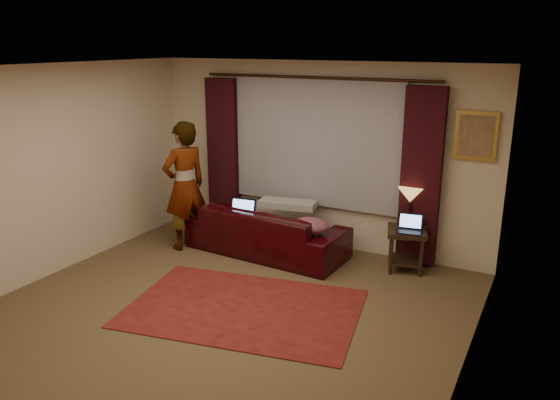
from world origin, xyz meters
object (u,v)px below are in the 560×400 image
object	(u,v)px
person	(185,186)
laptop_sofa	(240,211)
sofa	(266,222)
tiffany_lamp	(410,207)
laptop_table	(410,224)
end_table	(406,249)

from	to	relation	value
person	laptop_sofa	bearing A→B (deg)	130.07
person	sofa	bearing A→B (deg)	128.20
tiffany_lamp	person	size ratio (longest dim) A/B	0.28
sofa	person	distance (m)	1.24
tiffany_lamp	laptop_table	world-z (taller)	tiffany_lamp
sofa	end_table	bearing A→B (deg)	-166.70
sofa	laptop_sofa	size ratio (longest dim) A/B	5.63
laptop_table	person	xyz separation A→B (m)	(-3.04, -0.55, 0.24)
laptop_sofa	laptop_table	bearing A→B (deg)	-1.19
laptop_sofa	person	size ratio (longest dim) A/B	0.22
laptop_table	tiffany_lamp	bearing A→B (deg)	99.16
end_table	sofa	bearing A→B (deg)	-170.30
tiffany_lamp	laptop_table	xyz separation A→B (m)	(0.08, -0.27, -0.14)
tiffany_lamp	person	bearing A→B (deg)	-164.54
person	laptop_table	bearing A→B (deg)	121.50
laptop_sofa	end_table	distance (m)	2.30
end_table	person	bearing A→B (deg)	-167.54
sofa	tiffany_lamp	size ratio (longest dim) A/B	4.48
laptop_table	person	size ratio (longest dim) A/B	0.18
sofa	person	bearing A→B (deg)	20.58
laptop_sofa	laptop_table	world-z (taller)	laptop_table
sofa	laptop_sofa	bearing A→B (deg)	16.77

